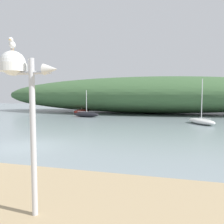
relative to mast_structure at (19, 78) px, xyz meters
The scene contains 7 objects.
ground_plane 8.41m from the mast_structure, 124.23° to the left, with size 120.00×120.00×0.00m, color gray.
distant_hill 32.85m from the mast_structure, 91.10° to the left, with size 51.28×15.03×5.89m, color #3D6038.
mast_structure is the anchor object (origin of this frame).
seagull_on_radar 0.73m from the mast_structure, behind, with size 0.22×0.35×0.25m.
sailboat_west_reach 30.08m from the mast_structure, 109.95° to the left, with size 2.10×3.21×3.73m.
sailboat_off_point 20.26m from the mast_structure, 72.21° to the left, with size 2.97×3.86×4.44m.
sailboat_far_right 24.45m from the mast_structure, 107.87° to the left, with size 3.45×1.09×3.50m.
Camera 1 is at (7.47, -10.51, 2.77)m, focal length 35.55 mm.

